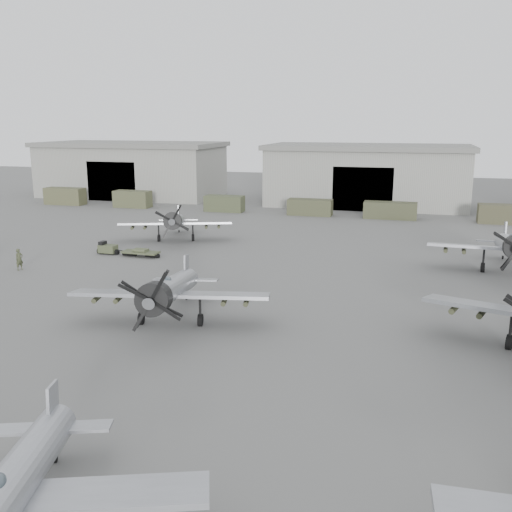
{
  "coord_description": "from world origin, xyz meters",
  "views": [
    {
      "loc": [
        6.99,
        -23.06,
        11.99
      ],
      "look_at": [
        -3.85,
        15.5,
        2.5
      ],
      "focal_mm": 40.0,
      "sensor_mm": 36.0,
      "label": 1
    }
  ],
  "objects_px": {
    "aircraft_mid_1": "(169,291)",
    "aircraft_far_1": "(511,246)",
    "aircraft_near_1": "(5,497)",
    "aircraft_far_0": "(175,221)",
    "tug_trailer": "(120,250)",
    "ground_crew": "(19,259)"
  },
  "relations": [
    {
      "from": "aircraft_mid_1",
      "to": "aircraft_far_1",
      "type": "height_order",
      "value": "aircraft_far_1"
    },
    {
      "from": "aircraft_near_1",
      "to": "aircraft_far_0",
      "type": "bearing_deg",
      "value": 86.96
    },
    {
      "from": "tug_trailer",
      "to": "aircraft_near_1",
      "type": "bearing_deg",
      "value": -63.25
    },
    {
      "from": "aircraft_near_1",
      "to": "aircraft_far_1",
      "type": "relative_size",
      "value": 0.86
    },
    {
      "from": "aircraft_far_0",
      "to": "tug_trailer",
      "type": "bearing_deg",
      "value": -128.94
    },
    {
      "from": "aircraft_near_1",
      "to": "aircraft_far_1",
      "type": "height_order",
      "value": "aircraft_far_1"
    },
    {
      "from": "aircraft_mid_1",
      "to": "aircraft_far_1",
      "type": "xyz_separation_m",
      "value": [
        21.34,
        18.26,
        0.16
      ]
    },
    {
      "from": "aircraft_near_1",
      "to": "ground_crew",
      "type": "relative_size",
      "value": 6.15
    },
    {
      "from": "aircraft_near_1",
      "to": "ground_crew",
      "type": "distance_m",
      "value": 34.47
    },
    {
      "from": "tug_trailer",
      "to": "aircraft_mid_1",
      "type": "bearing_deg",
      "value": -50.35
    },
    {
      "from": "ground_crew",
      "to": "tug_trailer",
      "type": "bearing_deg",
      "value": -16.73
    },
    {
      "from": "aircraft_mid_1",
      "to": "aircraft_far_1",
      "type": "bearing_deg",
      "value": 28.99
    },
    {
      "from": "aircraft_far_1",
      "to": "tug_trailer",
      "type": "relative_size",
      "value": 2.16
    },
    {
      "from": "aircraft_far_0",
      "to": "aircraft_far_1",
      "type": "relative_size",
      "value": 0.89
    },
    {
      "from": "aircraft_far_1",
      "to": "aircraft_far_0",
      "type": "bearing_deg",
      "value": 174.11
    },
    {
      "from": "aircraft_mid_1",
      "to": "ground_crew",
      "type": "bearing_deg",
      "value": 141.67
    },
    {
      "from": "ground_crew",
      "to": "aircraft_mid_1",
      "type": "bearing_deg",
      "value": -97.18
    },
    {
      "from": "aircraft_far_1",
      "to": "ground_crew",
      "type": "distance_m",
      "value": 39.88
    },
    {
      "from": "aircraft_near_1",
      "to": "aircraft_far_1",
      "type": "bearing_deg",
      "value": 43.66
    },
    {
      "from": "aircraft_mid_1",
      "to": "aircraft_far_0",
      "type": "height_order",
      "value": "aircraft_mid_1"
    },
    {
      "from": "aircraft_mid_1",
      "to": "ground_crew",
      "type": "distance_m",
      "value": 19.5
    },
    {
      "from": "aircraft_far_1",
      "to": "tug_trailer",
      "type": "xyz_separation_m",
      "value": [
        -33.43,
        -2.31,
        -1.9
      ]
    }
  ]
}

